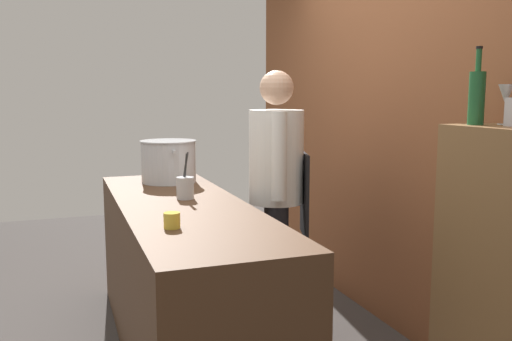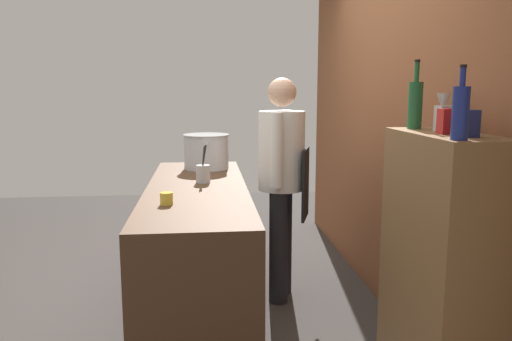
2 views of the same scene
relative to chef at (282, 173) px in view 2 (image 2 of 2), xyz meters
The scene contains 14 objects.
ground_plane 1.16m from the chef, 79.75° to the right, with size 8.00×8.00×0.00m, color #383330.
brick_back_panel 0.95m from the chef, 81.66° to the left, with size 4.40×0.10×3.00m, color brown.
prep_counter 0.82m from the chef, 79.75° to the right, with size 2.33×0.70×0.90m, color #472D1C.
bar_cabinet 1.53m from the chef, 22.06° to the left, with size 0.76×0.32×1.38m, color brown.
chef is the anchor object (origin of this frame).
stockpot_large 0.87m from the chef, 140.27° to the right, with size 0.45×0.39×0.29m.
utensil_crock 0.58m from the chef, 91.44° to the right, with size 0.10×0.10×0.28m.
butter_jar 1.04m from the chef, 49.87° to the right, with size 0.08×0.08×0.07m, color yellow.
wine_bottle_green 1.35m from the chef, 24.60° to the left, with size 0.07×0.07×0.35m.
wine_bottle_cobalt 1.83m from the chef, 15.33° to the left, with size 0.07×0.07×0.30m.
wine_glass_wide 1.44m from the chef, 29.09° to the left, with size 0.07×0.07×0.18m.
spice_tin_navy 1.73m from the chef, 19.83° to the left, with size 0.08×0.08×0.12m, color navy.
spice_tin_red 1.59m from the chef, 20.99° to the left, with size 0.07×0.07×0.12m, color red.
spice_tin_silver 1.50m from the chef, 25.05° to the left, with size 0.08×0.08×0.12m, color #B2B2B7.
Camera 2 is at (3.52, 0.06, 1.59)m, focal length 35.37 mm.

